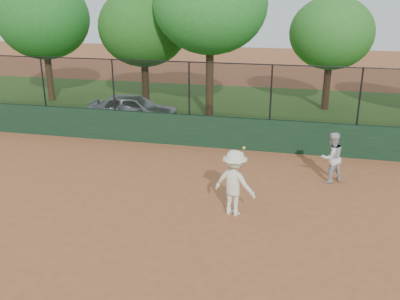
% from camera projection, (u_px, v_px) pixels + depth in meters
% --- Properties ---
extents(ground, '(80.00, 80.00, 0.00)m').
position_uv_depth(ground, '(151.00, 219.00, 11.51)').
color(ground, '#A55B35').
rests_on(ground, ground).
extents(back_wall, '(26.00, 0.20, 1.20)m').
position_uv_depth(back_wall, '(202.00, 131.00, 16.82)').
color(back_wall, '#18361F').
rests_on(back_wall, ground).
extents(grass_strip, '(36.00, 12.00, 0.01)m').
position_uv_depth(grass_strip, '(229.00, 109.00, 22.54)').
color(grass_strip, '#2B5219').
rests_on(grass_strip, ground).
extents(parked_car, '(4.11, 1.90, 1.36)m').
position_uv_depth(parked_car, '(134.00, 109.00, 19.70)').
color(parked_car, '#ACB1B6').
rests_on(parked_car, ground).
extents(player_second, '(0.98, 0.93, 1.59)m').
position_uv_depth(player_second, '(331.00, 157.00, 13.55)').
color(player_second, silver).
rests_on(player_second, ground).
extents(player_main, '(1.29, 0.98, 1.99)m').
position_uv_depth(player_main, '(234.00, 183.00, 11.48)').
color(player_main, '#F1F0CC').
rests_on(player_main, ground).
extents(fence_assembly, '(26.00, 0.06, 2.00)m').
position_uv_depth(fence_assembly, '(202.00, 88.00, 16.29)').
color(fence_assembly, black).
rests_on(fence_assembly, back_wall).
extents(tree_0, '(4.85, 4.41, 6.41)m').
position_uv_depth(tree_0, '(43.00, 18.00, 23.01)').
color(tree_0, '#4D341B').
rests_on(tree_0, ground).
extents(tree_1, '(4.48, 4.08, 5.91)m').
position_uv_depth(tree_1, '(143.00, 27.00, 21.88)').
color(tree_1, '#3D2815').
rests_on(tree_1, ground).
extents(tree_2, '(5.06, 4.60, 7.27)m').
position_uv_depth(tree_2, '(210.00, 5.00, 19.46)').
color(tree_2, '#4D341B').
rests_on(tree_2, ground).
extents(tree_3, '(4.01, 3.65, 5.46)m').
position_uv_depth(tree_3, '(332.00, 34.00, 21.29)').
color(tree_3, '#422716').
rests_on(tree_3, ground).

